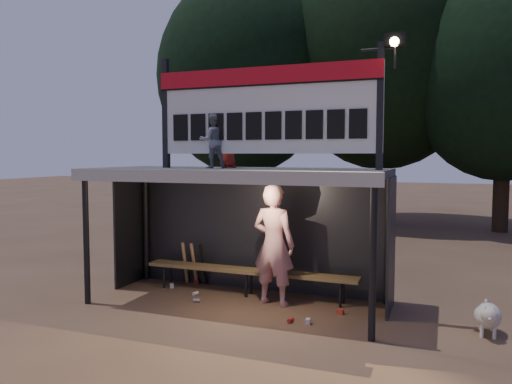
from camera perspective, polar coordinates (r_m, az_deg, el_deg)
ground at (r=8.77m, az=-2.21°, el=-12.63°), size 80.00×80.00×0.00m
player at (r=8.49m, az=2.02°, el=-6.02°), size 0.81×0.59×2.07m
child_a at (r=8.53m, az=-4.98°, el=5.82°), size 0.57×0.55×0.92m
child_b at (r=8.91m, az=-3.27°, el=5.75°), size 0.53×0.52×0.92m
dugout_shelter at (r=8.64m, az=-1.61°, el=-0.39°), size 5.10×2.08×2.32m
scoreboard_assembly at (r=8.21m, az=1.33°, el=9.69°), size 4.10×0.27×1.99m
bench at (r=9.15m, az=-0.84°, el=-9.10°), size 4.00×0.35×0.48m
tree_left at (r=19.38m, az=-1.48°, el=13.08°), size 6.46×6.46×9.27m
tree_mid at (r=19.68m, az=14.35°, el=14.74°), size 7.22×7.22×10.36m
tree_right at (r=18.48m, az=26.61°, el=12.05°), size 6.08×6.08×8.72m
dog at (r=7.97m, az=24.96°, el=-12.69°), size 0.36×0.81×0.49m
bats at (r=9.90m, az=-7.10°, el=-8.11°), size 0.48×0.33×0.84m
litter at (r=8.81m, az=-2.12°, el=-12.29°), size 3.46×1.61×0.08m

